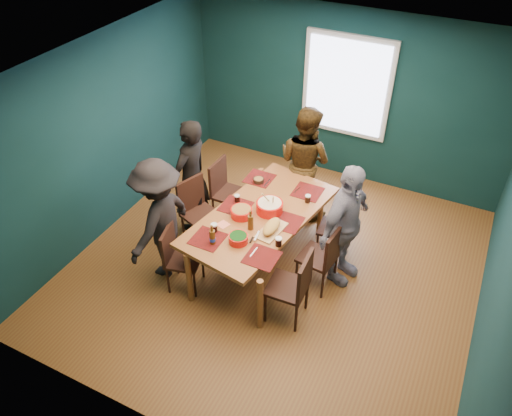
{
  "coord_description": "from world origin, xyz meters",
  "views": [
    {
      "loc": [
        1.87,
        -4.38,
        4.69
      ],
      "look_at": [
        -0.26,
        -0.06,
        0.92
      ],
      "focal_mm": 35.0,
      "sensor_mm": 36.0,
      "label": 1
    }
  ],
  "objects": [
    {
      "name": "bowl_herbs",
      "position": [
        -0.23,
        -0.59,
        0.86
      ],
      "size": [
        0.23,
        0.23,
        0.1
      ],
      "color": "red",
      "rests_on": "dining_table"
    },
    {
      "name": "chair_right_near",
      "position": [
        0.54,
        -0.69,
        0.57
      ],
      "size": [
        0.46,
        0.46,
        0.98
      ],
      "rotation": [
        0.0,
        0.0,
        0.05
      ],
      "color": "black",
      "rests_on": "floor"
    },
    {
      "name": "chair_left_far",
      "position": [
        -1.08,
        0.6,
        0.56
      ],
      "size": [
        0.44,
        0.44,
        0.96
      ],
      "rotation": [
        0.0,
        0.0,
        -0.02
      ],
      "color": "black",
      "rests_on": "floor"
    },
    {
      "name": "cola_glass_a",
      "position": [
        -0.57,
        -0.55,
        0.87
      ],
      "size": [
        0.08,
        0.08,
        0.11
      ],
      "color": "black",
      "rests_on": "dining_table"
    },
    {
      "name": "napkin_b",
      "position": [
        -0.54,
        -0.4,
        0.81
      ],
      "size": [
        0.16,
        0.16,
        0.0
      ],
      "primitive_type": "cube",
      "rotation": [
        0.0,
        0.0,
        -0.3
      ],
      "color": "#FF836B",
      "rests_on": "dining_table"
    },
    {
      "name": "cola_glass_c",
      "position": [
        0.21,
        0.48,
        0.87
      ],
      "size": [
        0.07,
        0.07,
        0.1
      ],
      "color": "black",
      "rests_on": "dining_table"
    },
    {
      "name": "small_bowl",
      "position": [
        -0.55,
        0.6,
        0.84
      ],
      "size": [
        0.15,
        0.15,
        0.06
      ],
      "color": "black",
      "rests_on": "dining_table"
    },
    {
      "name": "cola_glass_d",
      "position": [
        -0.6,
        0.09,
        0.87
      ],
      "size": [
        0.07,
        0.07,
        0.1
      ],
      "color": "black",
      "rests_on": "dining_table"
    },
    {
      "name": "beer_bottle_b",
      "position": [
        -0.2,
        -0.32,
        0.92
      ],
      "size": [
        0.07,
        0.07,
        0.27
      ],
      "color": "#4C2C0D",
      "rests_on": "dining_table"
    },
    {
      "name": "room",
      "position": [
        0.0,
        0.27,
        1.37
      ],
      "size": [
        5.01,
        5.01,
        2.71
      ],
      "color": "brown",
      "rests_on": "ground"
    },
    {
      "name": "napkin_c",
      "position": [
        0.11,
        -0.73,
        0.81
      ],
      "size": [
        0.18,
        0.18,
        0.0
      ],
      "primitive_type": "cube",
      "rotation": [
        0.0,
        0.0,
        0.24
      ],
      "color": "#FF836B",
      "rests_on": "dining_table"
    },
    {
      "name": "chair_left_mid",
      "position": [
        -1.2,
        0.03,
        0.56
      ],
      "size": [
        0.55,
        0.55,
        0.96
      ],
      "rotation": [
        0.0,
        0.0,
        -0.34
      ],
      "color": "black",
      "rests_on": "floor"
    },
    {
      "name": "bowl_salad",
      "position": [
        -0.42,
        -0.15,
        0.87
      ],
      "size": [
        0.27,
        0.27,
        0.11
      ],
      "color": "red",
      "rests_on": "dining_table"
    },
    {
      "name": "person_back",
      "position": [
        -0.16,
        1.31,
        0.84
      ],
      "size": [
        0.96,
        0.83,
        1.69
      ],
      "primitive_type": "imported",
      "rotation": [
        0.0,
        0.0,
        2.88
      ],
      "color": "black",
      "rests_on": "floor"
    },
    {
      "name": "chair_right_far",
      "position": [
        0.66,
        0.59,
        0.51
      ],
      "size": [
        0.43,
        0.43,
        0.88
      ],
      "rotation": [
        0.0,
        0.0,
        0.09
      ],
      "color": "black",
      "rests_on": "floor"
    },
    {
      "name": "chair_left_near",
      "position": [
        -0.96,
        -0.83,
        0.52
      ],
      "size": [
        0.49,
        0.49,
        0.89
      ],
      "rotation": [
        0.0,
        0.0,
        0.25
      ],
      "color": "black",
      "rests_on": "floor"
    },
    {
      "name": "chair_right_mid",
      "position": [
        0.67,
        -0.07,
        0.54
      ],
      "size": [
        0.47,
        0.47,
        0.94
      ],
      "rotation": [
        0.0,
        0.0,
        -0.12
      ],
      "color": "black",
      "rests_on": "floor"
    },
    {
      "name": "person_right",
      "position": [
        0.8,
        0.2,
        0.84
      ],
      "size": [
        0.64,
        1.05,
        1.67
      ],
      "primitive_type": "imported",
      "rotation": [
        0.0,
        0.0,
        1.32
      ],
      "color": "silver",
      "rests_on": "floor"
    },
    {
      "name": "person_near_left",
      "position": [
        -1.27,
        -0.68,
        0.83
      ],
      "size": [
        0.64,
        1.08,
        1.66
      ],
      "primitive_type": "imported",
      "rotation": [
        0.0,
        0.0,
        4.69
      ],
      "color": "black",
      "rests_on": "floor"
    },
    {
      "name": "cutting_board",
      "position": [
        0.04,
        -0.25,
        0.87
      ],
      "size": [
        0.28,
        0.56,
        0.12
      ],
      "rotation": [
        0.0,
        0.0,
        -0.13
      ],
      "color": "tan",
      "rests_on": "dining_table"
    },
    {
      "name": "cola_glass_b",
      "position": [
        0.22,
        -0.44,
        0.87
      ],
      "size": [
        0.08,
        0.08,
        0.11
      ],
      "color": "black",
      "rests_on": "dining_table"
    },
    {
      "name": "beer_bottle_a",
      "position": [
        -0.48,
        -0.75,
        0.91
      ],
      "size": [
        0.07,
        0.07,
        0.27
      ],
      "color": "#4C2C0D",
      "rests_on": "dining_table"
    },
    {
      "name": "person_far_left",
      "position": [
        -1.41,
        0.28,
        0.84
      ],
      "size": [
        0.45,
        0.65,
        1.68
      ],
      "primitive_type": "imported",
      "rotation": [
        0.0,
        0.0,
        4.63
      ],
      "color": "black",
      "rests_on": "floor"
    },
    {
      "name": "bowl_dumpling",
      "position": [
        -0.14,
        0.09,
        0.89
      ],
      "size": [
        0.34,
        0.34,
        0.31
      ],
      "color": "red",
      "rests_on": "dining_table"
    },
    {
      "name": "napkin_a",
      "position": [
        0.12,
        0.04,
        0.81
      ],
      "size": [
        0.14,
        0.14,
        0.0
      ],
      "primitive_type": "cube",
      "rotation": [
        0.0,
        0.0,
        -0.04
      ],
      "color": "#FF836B",
      "rests_on": "dining_table"
    },
    {
      "name": "dining_table",
      "position": [
        -0.22,
        -0.01,
        0.73
      ],
      "size": [
        1.41,
        2.28,
        0.81
      ],
      "rotation": [
        0.0,
        0.0,
        -0.17
      ],
      "color": "#96592D",
      "rests_on": "floor"
    }
  ]
}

